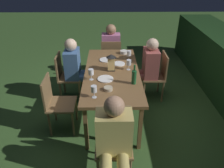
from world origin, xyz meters
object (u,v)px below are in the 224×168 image
(chair_side_left_b, at_px, (57,102))
(person_in_blue, at_px, (76,67))
(chair_head_far, at_px, (114,139))
(bowl_olives, at_px, (108,89))
(wine_glass_a, at_px, (94,90))
(chair_side_left_a, at_px, (66,75))
(person_in_rust, at_px, (147,66))
(plate_b, at_px, (106,60))
(plate_c, at_px, (119,64))
(wine_glass_c, at_px, (91,72))
(person_in_pink, at_px, (111,47))
(person_in_mustard, at_px, (114,141))
(wine_glass_d, at_px, (129,63))
(chair_side_right_a, at_px, (157,74))
(lantern_centerpiece, at_px, (111,61))
(green_bottle_on_table, at_px, (134,77))
(plate_a, at_px, (105,79))
(wine_glass_b, at_px, (129,54))
(bowl_bread, at_px, (124,52))
(dining_table, at_px, (112,75))
(chair_head_near, at_px, (111,57))

(chair_side_left_b, xyz_separation_m, person_in_blue, (-0.85, 0.20, 0.15))
(chair_head_far, height_order, bowl_olives, chair_head_far)
(wine_glass_a, height_order, bowl_olives, wine_glass_a)
(chair_side_left_a, bearing_deg, person_in_rust, 90.00)
(plate_b, height_order, plate_c, same)
(wine_glass_c, bearing_deg, person_in_pink, 169.45)
(plate_b, bearing_deg, person_in_mustard, 3.17)
(wine_glass_d, bearing_deg, wine_glass_c, -60.79)
(person_in_mustard, distance_m, bowl_olives, 0.85)
(chair_side_right_a, xyz_separation_m, lantern_centerpiece, (0.37, -0.83, 0.42))
(person_in_blue, xyz_separation_m, plate_c, (0.15, 0.74, 0.13))
(green_bottle_on_table, xyz_separation_m, wine_glass_c, (-0.13, -0.61, 0.01))
(green_bottle_on_table, distance_m, plate_c, 0.69)
(wine_glass_a, distance_m, plate_a, 0.51)
(green_bottle_on_table, distance_m, wine_glass_b, 0.84)
(person_in_blue, distance_m, wine_glass_d, 0.99)
(chair_side_right_a, bearing_deg, chair_side_left_a, -90.00)
(person_in_rust, relative_size, chair_side_left_a, 1.32)
(bowl_olives, relative_size, bowl_bread, 0.89)
(dining_table, distance_m, plate_b, 0.45)
(chair_side_right_a, height_order, bowl_olives, chair_side_right_a)
(chair_side_right_a, bearing_deg, wine_glass_a, -42.42)
(person_in_pink, bearing_deg, chair_head_far, -0.00)
(person_in_rust, distance_m, wine_glass_d, 0.56)
(chair_side_right_a, distance_m, green_bottle_on_table, 1.03)
(chair_side_left_b, bearing_deg, chair_head_near, 153.23)
(wine_glass_a, distance_m, wine_glass_c, 0.48)
(chair_side_left_b, relative_size, person_in_mustard, 0.76)
(plate_a, bearing_deg, green_bottle_on_table, 71.77)
(chair_head_near, height_order, plate_c, chair_head_near)
(chair_side_left_b, bearing_deg, wine_glass_a, 62.33)
(chair_side_left_b, distance_m, green_bottle_on_table, 1.18)
(wine_glass_a, bearing_deg, bowl_olives, 134.43)
(plate_b, bearing_deg, person_in_pink, 173.93)
(chair_side_left_b, relative_size, person_in_blue, 0.76)
(dining_table, height_order, wine_glass_b, wine_glass_b)
(wine_glass_c, bearing_deg, plate_c, 141.16)
(person_in_mustard, xyz_separation_m, bowl_bread, (-2.13, 0.23, 0.15))
(chair_side_right_a, xyz_separation_m, person_in_blue, (0.00, -1.44, 0.15))
(lantern_centerpiece, bearing_deg, person_in_blue, -121.00)
(lantern_centerpiece, bearing_deg, bowl_bread, 160.42)
(chair_head_near, distance_m, green_bottle_on_table, 1.65)
(green_bottle_on_table, bearing_deg, chair_side_left_a, -125.91)
(chair_side_left_a, xyz_separation_m, wine_glass_d, (0.36, 1.08, 0.39))
(chair_side_right_a, relative_size, lantern_centerpiece, 3.28)
(chair_side_left_a, xyz_separation_m, wine_glass_a, (1.16, 0.58, 0.39))
(chair_head_near, xyz_separation_m, chair_head_far, (2.39, 0.00, 0.00))
(wine_glass_d, bearing_deg, person_in_rust, 135.49)
(plate_a, bearing_deg, bowl_bread, 161.62)
(chair_side_left_b, height_order, lantern_centerpiece, lantern_centerpiece)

